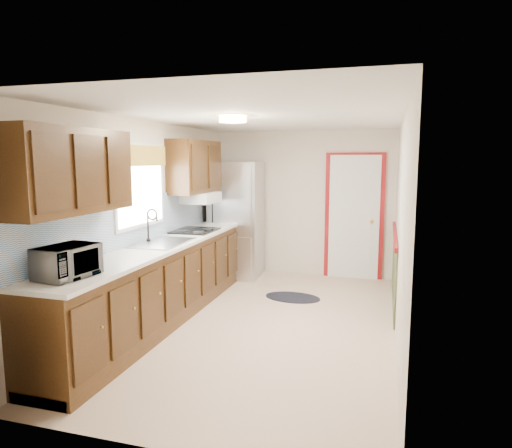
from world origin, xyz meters
The scene contains 8 objects.
room_shell centered at (0.00, 0.00, 1.20)m, with size 3.20×5.20×2.52m.
kitchen_run centered at (-1.24, -0.29, 0.81)m, with size 0.63×4.00×2.20m.
back_wall_trim centered at (0.99, 2.21, 0.89)m, with size 1.12×2.30×2.08m.
ceiling_fixture centered at (-0.30, -0.20, 2.36)m, with size 0.30×0.30×0.06m, color #FFD88C.
microwave centered at (-1.20, -1.87, 1.11)m, with size 0.49×0.27×0.33m, color white.
refrigerator centered at (-1.02, 2.05, 0.94)m, with size 0.82×0.81×1.89m.
rug centered at (0.13, 1.09, 0.01)m, with size 0.78×0.50×0.01m, color black.
cooktop centered at (-1.19, 0.75, 0.95)m, with size 0.53×0.64×0.02m, color black.
Camera 1 is at (1.35, -5.01, 1.92)m, focal length 32.00 mm.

